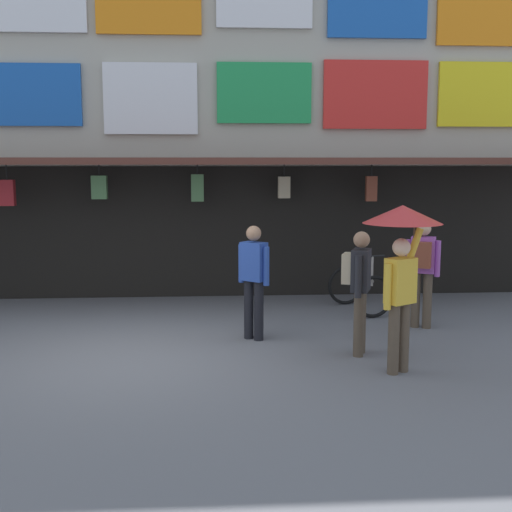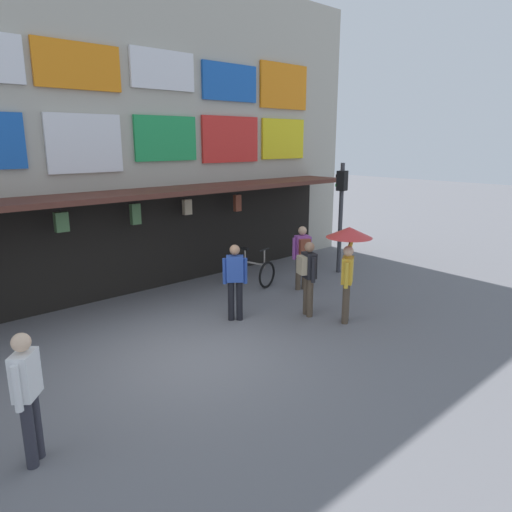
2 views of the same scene
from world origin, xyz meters
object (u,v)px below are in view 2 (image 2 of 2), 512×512
at_px(bicycle_parked, 250,270).
at_px(pedestrian_in_green, 235,278).
at_px(pedestrian_with_umbrella, 349,248).
at_px(pedestrian_in_purple, 308,273).
at_px(traffic_light_far, 341,200).
at_px(pedestrian_in_white, 27,391).
at_px(pedestrian_in_black, 302,253).

distance_m(bicycle_parked, pedestrian_in_green, 2.68).
distance_m(pedestrian_with_umbrella, pedestrian_in_purple, 1.10).
distance_m(traffic_light_far, pedestrian_in_purple, 3.95).
distance_m(traffic_light_far, bicycle_parked, 3.36).
bearing_deg(pedestrian_with_umbrella, bicycle_parked, 85.41).
bearing_deg(pedestrian_in_green, pedestrian_in_purple, -32.39).
height_order(traffic_light_far, pedestrian_with_umbrella, traffic_light_far).
distance_m(pedestrian_with_umbrella, pedestrian_in_white, 6.48).
bearing_deg(pedestrian_in_black, pedestrian_in_white, -161.86).
relative_size(pedestrian_in_black, pedestrian_in_white, 1.00).
bearing_deg(pedestrian_with_umbrella, pedestrian_in_green, 135.20).
relative_size(traffic_light_far, pedestrian_in_black, 1.90).
distance_m(pedestrian_in_black, pedestrian_in_white, 7.80).
bearing_deg(pedestrian_in_white, pedestrian_with_umbrella, 2.36).
bearing_deg(pedestrian_in_black, pedestrian_with_umbrella, -114.17).
bearing_deg(traffic_light_far, pedestrian_in_black, -168.78).
bearing_deg(pedestrian_in_black, traffic_light_far, 11.22).
height_order(pedestrian_in_black, pedestrian_in_green, same).
bearing_deg(pedestrian_in_purple, pedestrian_in_black, 46.09).
relative_size(traffic_light_far, bicycle_parked, 2.48).
height_order(pedestrian_in_green, pedestrian_in_purple, same).
bearing_deg(bicycle_parked, pedestrian_with_umbrella, -94.59).
bearing_deg(pedestrian_in_green, pedestrian_in_white, -157.81).
relative_size(bicycle_parked, pedestrian_in_white, 0.77).
xyz_separation_m(pedestrian_in_black, pedestrian_in_white, (-7.41, -2.43, -0.04)).
bearing_deg(bicycle_parked, pedestrian_in_green, -138.48).
bearing_deg(pedestrian_with_umbrella, pedestrian_in_purple, 112.03).
bearing_deg(traffic_light_far, pedestrian_in_purple, -152.30).
bearing_deg(pedestrian_in_white, pedestrian_in_green, 22.19).
bearing_deg(pedestrian_in_purple, pedestrian_with_umbrella, -67.97).
xyz_separation_m(traffic_light_far, bicycle_parked, (-2.74, 0.84, -1.75)).
bearing_deg(bicycle_parked, pedestrian_in_purple, -103.07).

